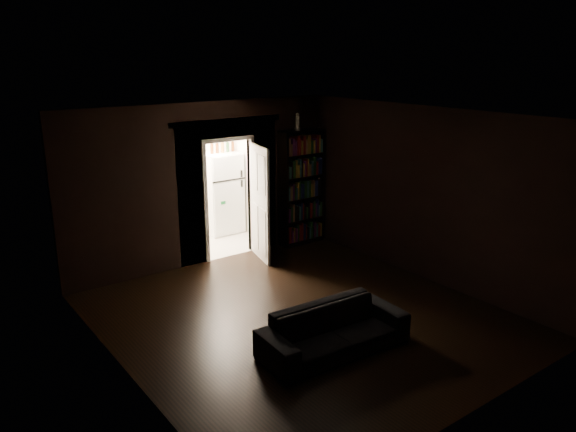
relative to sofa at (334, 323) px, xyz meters
The scene contains 9 objects.
ground 1.03m from the sofa, 76.18° to the left, with size 5.50×5.50×0.00m, color black.
room_walls 2.40m from the sofa, 83.75° to the left, with size 5.02×5.61×2.84m.
kitchen_alcove 4.93m from the sofa, 81.37° to the left, with size 2.20×1.80×2.60m.
sofa is the anchor object (origin of this frame).
bookshelf 4.23m from the sofa, 57.66° to the left, with size 0.90×0.32×2.20m, color black.
refrigerator 5.23m from the sofa, 75.23° to the left, with size 0.74×0.68×1.65m, color white.
door 3.49m from the sofa, 71.38° to the left, with size 0.85×0.05×2.05m, color silver.
figurine 4.56m from the sofa, 58.85° to the left, with size 0.11×0.11×0.32m, color white.
bottles 5.40m from the sofa, 74.48° to the left, with size 0.70×0.09×0.28m, color black.
Camera 1 is at (-4.44, -5.62, 3.59)m, focal length 35.00 mm.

